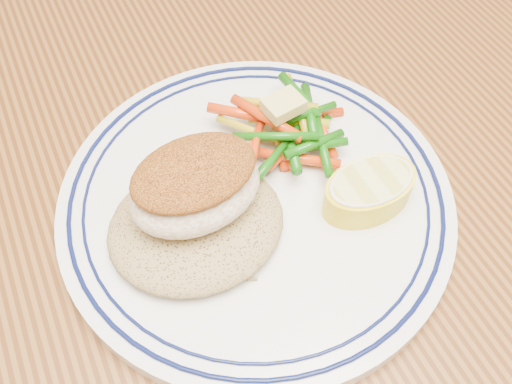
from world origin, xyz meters
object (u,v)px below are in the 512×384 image
object	(u,v)px
fish_fillet	(195,186)
vegetable_pile	(288,129)
rice_pilaf	(196,222)
lemon_wedge	(369,190)
dining_table	(244,246)
plate	(256,201)

from	to	relation	value
fish_fillet	vegetable_pile	size ratio (longest dim) A/B	0.89
fish_fillet	rice_pilaf	bearing A→B (deg)	-122.76
lemon_wedge	dining_table	bearing A→B (deg)	135.53
vegetable_pile	lemon_wedge	world-z (taller)	vegetable_pile
fish_fillet	lemon_wedge	size ratio (longest dim) A/B	1.35
fish_fillet	lemon_wedge	xyz separation A→B (m)	(0.11, -0.04, -0.02)
rice_pilaf	fish_fillet	xyz separation A→B (m)	(0.01, 0.01, 0.03)
rice_pilaf	plate	bearing A→B (deg)	10.44
plate	lemon_wedge	distance (m)	0.08
rice_pilaf	vegetable_pile	distance (m)	0.10
dining_table	plate	xyz separation A→B (m)	(-0.00, -0.03, 0.11)
dining_table	rice_pilaf	xyz separation A→B (m)	(-0.05, -0.04, 0.12)
fish_fillet	lemon_wedge	distance (m)	0.12
dining_table	plate	distance (m)	0.11
dining_table	vegetable_pile	size ratio (longest dim) A/B	14.89
plate	vegetable_pile	bearing A→B (deg)	39.47
lemon_wedge	fish_fillet	bearing A→B (deg)	161.50
rice_pilaf	lemon_wedge	xyz separation A→B (m)	(0.11, -0.03, 0.00)
plate	dining_table	bearing A→B (deg)	87.40
dining_table	plate	size ratio (longest dim) A/B	5.49
vegetable_pile	lemon_wedge	bearing A→B (deg)	-71.93
rice_pilaf	lemon_wedge	size ratio (longest dim) A/B	1.77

